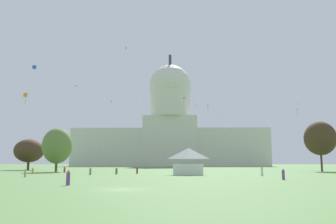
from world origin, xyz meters
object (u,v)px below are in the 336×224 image
(kite_cyan_low, at_px, (227,129))
(kite_orange_low, at_px, (25,95))
(kite_white_high, at_px, (136,98))
(kite_turquoise_mid, at_px, (111,101))
(person_tan_near_tree_west, at_px, (33,171))
(person_maroon_back_center, at_px, (137,170))
(event_tent, at_px, (188,161))
(person_purple_edge_east, at_px, (68,178))
(kite_violet_low, at_px, (298,106))
(kite_gold_low, at_px, (205,127))
(person_purple_front_left, at_px, (283,175))
(kite_black_mid, at_px, (76,87))
(person_grey_mid_center, at_px, (90,172))
(person_white_lawn_far_right, at_px, (262,172))
(tree_west_mid, at_px, (29,151))
(tree_west_near, at_px, (57,146))
(person_olive_front_center, at_px, (116,171))
(kite_yellow_mid, at_px, (208,106))
(kite_magenta_mid, at_px, (184,98))
(kite_lime_high, at_px, (126,48))
(kite_red_mid, at_px, (196,102))
(capitol_building, at_px, (170,130))
(person_red_mid_left, at_px, (65,170))
(tree_east_near, at_px, (320,138))
(kite_blue_mid, at_px, (34,67))
(person_tan_near_tent, at_px, (25,173))
(kite_green_low, at_px, (99,147))
(person_tan_near_tree_east, at_px, (178,170))

(kite_cyan_low, bearing_deg, kite_orange_low, 133.92)
(kite_white_high, distance_m, kite_turquoise_mid, 18.41)
(person_tan_near_tree_west, xyz_separation_m, person_maroon_back_center, (23.93, 2.66, 0.08))
(event_tent, relative_size, person_purple_edge_east, 3.93)
(kite_violet_low, relative_size, kite_gold_low, 1.61)
(person_purple_front_left, relative_size, kite_violet_low, 0.73)
(kite_gold_low, bearing_deg, kite_black_mid, 86.62)
(person_grey_mid_center, height_order, person_white_lawn_far_right, person_white_lawn_far_right)
(tree_west_mid, bearing_deg, kite_orange_low, -68.66)
(tree_west_near, relative_size, person_olive_front_center, 7.97)
(person_purple_front_left, distance_m, kite_yellow_mid, 131.55)
(person_purple_front_left, bearing_deg, kite_orange_low, 56.14)
(person_grey_mid_center, xyz_separation_m, kite_turquoise_mid, (-16.60, 107.49, 33.78))
(person_purple_edge_east, height_order, kite_magenta_mid, kite_magenta_mid)
(event_tent, distance_m, kite_yellow_mid, 112.23)
(kite_black_mid, height_order, kite_turquoise_mid, kite_turquoise_mid)
(person_grey_mid_center, xyz_separation_m, kite_lime_high, (-3.63, 71.13, 50.92))
(kite_red_mid, relative_size, kite_black_mid, 0.91)
(kite_black_mid, bearing_deg, event_tent, -23.18)
(kite_white_high, bearing_deg, person_tan_near_tree_west, 100.20)
(capitol_building, distance_m, person_maroon_back_center, 143.17)
(person_white_lawn_far_right, xyz_separation_m, kite_gold_low, (-6.65, 62.46, 15.09))
(person_red_mid_left, bearing_deg, kite_black_mid, 153.14)
(tree_west_near, distance_m, tree_east_near, 76.24)
(kite_cyan_low, bearing_deg, kite_turquoise_mid, 63.31)
(kite_gold_low, bearing_deg, tree_east_near, -129.89)
(kite_turquoise_mid, bearing_deg, person_purple_front_left, 175.21)
(person_red_mid_left, bearing_deg, tree_west_near, 177.05)
(kite_violet_low, height_order, kite_gold_low, kite_violet_low)
(kite_black_mid, bearing_deg, kite_blue_mid, -62.00)
(person_maroon_back_center, bearing_deg, person_olive_front_center, -42.90)
(kite_lime_high, height_order, kite_white_high, kite_lime_high)
(kite_gold_low, bearing_deg, kite_orange_low, 145.86)
(tree_west_mid, bearing_deg, capitol_building, 66.23)
(person_red_mid_left, distance_m, person_tan_near_tent, 28.72)
(tree_east_near, xyz_separation_m, kite_white_high, (-65.64, 91.43, 29.32))
(tree_east_near, bearing_deg, tree_west_mid, 170.74)
(person_purple_front_left, height_order, kite_orange_low, kite_orange_low)
(person_red_mid_left, relative_size, kite_green_low, 0.36)
(person_tan_near_tree_west, xyz_separation_m, person_purple_front_left, (50.04, -25.56, 0.09))
(person_purple_edge_east, relative_size, kite_black_mid, 0.69)
(kite_magenta_mid, bearing_deg, kite_black_mid, -2.90)
(tree_west_mid, bearing_deg, kite_magenta_mid, 43.69)
(kite_lime_high, xyz_separation_m, kite_green_low, (-16.60, 26.92, -41.61))
(person_white_lawn_far_right, bearing_deg, kite_black_mid, 79.79)
(kite_green_low, bearing_deg, kite_turquoise_mid, 155.75)
(person_tan_near_tree_east, xyz_separation_m, kite_orange_low, (-34.03, -14.93, 16.79))
(person_maroon_back_center, bearing_deg, kite_magenta_mid, 174.87)
(person_tan_near_tree_east, height_order, person_purple_front_left, person_purple_front_left)
(kite_lime_high, distance_m, kite_yellow_mid, 56.84)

